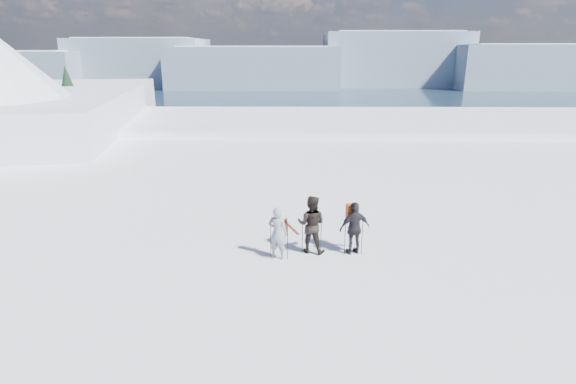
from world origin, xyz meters
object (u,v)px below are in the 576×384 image
(skier_dark, at_px, (311,224))
(skier_pack, at_px, (355,228))
(skier_grey, at_px, (278,233))
(skis_loose, at_px, (288,226))

(skier_dark, height_order, skier_pack, skier_dark)
(skier_dark, xyz_separation_m, skier_pack, (1.43, -0.12, -0.09))
(skier_grey, height_order, skis_loose, skier_grey)
(skier_dark, xyz_separation_m, skis_loose, (-0.80, 2.20, -0.98))
(skis_loose, bearing_deg, skier_pack, -46.06)
(skier_dark, bearing_deg, skier_grey, 39.10)
(skier_pack, bearing_deg, skier_dark, -21.54)
(skis_loose, bearing_deg, skier_dark, -70.04)
(skier_pack, distance_m, skis_loose, 3.34)
(skier_dark, relative_size, skis_loose, 1.17)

